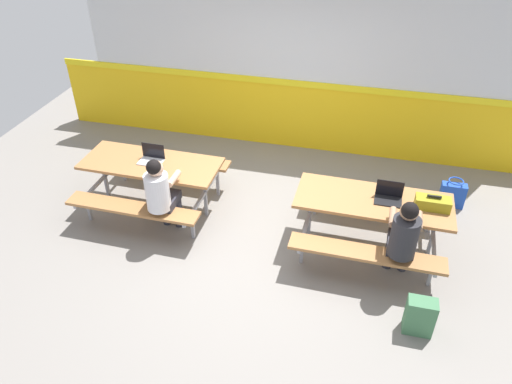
{
  "coord_description": "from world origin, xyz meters",
  "views": [
    {
      "loc": [
        1.26,
        -4.88,
        4.19
      ],
      "look_at": [
        0.0,
        0.17,
        0.55
      ],
      "focal_mm": 34.48,
      "sensor_mm": 36.0,
      "label": 1
    }
  ],
  "objects_px": {
    "laptop_dark": "(389,197)",
    "laptop_silver": "(152,158)",
    "picnic_table_left": "(152,173)",
    "backpack_dark": "(420,316)",
    "student_nearer": "(161,191)",
    "picnic_table_right": "(372,210)",
    "tote_bag_bright": "(452,194)",
    "toolbox_grey": "(433,203)",
    "student_further": "(403,235)"
  },
  "relations": [
    {
      "from": "laptop_dark",
      "to": "toolbox_grey",
      "type": "xyz_separation_m",
      "value": [
        0.5,
        -0.05,
        0.02
      ]
    },
    {
      "from": "picnic_table_right",
      "to": "laptop_silver",
      "type": "distance_m",
      "value": 2.96
    },
    {
      "from": "toolbox_grey",
      "to": "picnic_table_right",
      "type": "bearing_deg",
      "value": 179.07
    },
    {
      "from": "student_further",
      "to": "laptop_dark",
      "type": "bearing_deg",
      "value": 107.41
    },
    {
      "from": "picnic_table_right",
      "to": "laptop_dark",
      "type": "height_order",
      "value": "laptop_dark"
    },
    {
      "from": "tote_bag_bright",
      "to": "toolbox_grey",
      "type": "bearing_deg",
      "value": -110.26
    },
    {
      "from": "picnic_table_left",
      "to": "student_nearer",
      "type": "relative_size",
      "value": 1.56
    },
    {
      "from": "picnic_table_right",
      "to": "toolbox_grey",
      "type": "distance_m",
      "value": 0.71
    },
    {
      "from": "student_nearer",
      "to": "backpack_dark",
      "type": "distance_m",
      "value": 3.32
    },
    {
      "from": "picnic_table_left",
      "to": "student_further",
      "type": "bearing_deg",
      "value": -12.02
    },
    {
      "from": "picnic_table_left",
      "to": "toolbox_grey",
      "type": "xyz_separation_m",
      "value": [
        3.62,
        -0.15,
        0.24
      ]
    },
    {
      "from": "student_nearer",
      "to": "toolbox_grey",
      "type": "distance_m",
      "value": 3.27
    },
    {
      "from": "picnic_table_left",
      "to": "laptop_dark",
      "type": "height_order",
      "value": "laptop_dark"
    },
    {
      "from": "student_nearer",
      "to": "laptop_silver",
      "type": "xyz_separation_m",
      "value": [
        -0.37,
        0.6,
        0.08
      ]
    },
    {
      "from": "laptop_silver",
      "to": "toolbox_grey",
      "type": "relative_size",
      "value": 0.81
    },
    {
      "from": "laptop_silver",
      "to": "laptop_dark",
      "type": "bearing_deg",
      "value": -2.66
    },
    {
      "from": "backpack_dark",
      "to": "student_nearer",
      "type": "bearing_deg",
      "value": 165.65
    },
    {
      "from": "picnic_table_left",
      "to": "laptop_silver",
      "type": "xyz_separation_m",
      "value": [
        0.0,
        0.04,
        0.21
      ]
    },
    {
      "from": "picnic_table_left",
      "to": "picnic_table_right",
      "type": "relative_size",
      "value": 1.0
    },
    {
      "from": "student_further",
      "to": "backpack_dark",
      "type": "relative_size",
      "value": 2.74
    },
    {
      "from": "picnic_table_right",
      "to": "laptop_dark",
      "type": "bearing_deg",
      "value": 11.87
    },
    {
      "from": "laptop_dark",
      "to": "laptop_silver",
      "type": "bearing_deg",
      "value": 177.34
    },
    {
      "from": "student_further",
      "to": "laptop_dark",
      "type": "relative_size",
      "value": 3.73
    },
    {
      "from": "student_further",
      "to": "laptop_silver",
      "type": "bearing_deg",
      "value": 167.34
    },
    {
      "from": "picnic_table_right",
      "to": "backpack_dark",
      "type": "relative_size",
      "value": 4.27
    },
    {
      "from": "backpack_dark",
      "to": "student_further",
      "type": "bearing_deg",
      "value": 110.32
    },
    {
      "from": "student_nearer",
      "to": "tote_bag_bright",
      "type": "height_order",
      "value": "student_nearer"
    },
    {
      "from": "student_nearer",
      "to": "tote_bag_bright",
      "type": "bearing_deg",
      "value": 23.52
    },
    {
      "from": "picnic_table_right",
      "to": "student_further",
      "type": "xyz_separation_m",
      "value": [
        0.35,
        -0.56,
        0.13
      ]
    },
    {
      "from": "student_further",
      "to": "laptop_dark",
      "type": "xyz_separation_m",
      "value": [
        -0.19,
        0.6,
        0.08
      ]
    },
    {
      "from": "student_nearer",
      "to": "toolbox_grey",
      "type": "relative_size",
      "value": 3.02
    },
    {
      "from": "picnic_table_left",
      "to": "toolbox_grey",
      "type": "relative_size",
      "value": 4.69
    },
    {
      "from": "toolbox_grey",
      "to": "tote_bag_bright",
      "type": "distance_m",
      "value": 1.41
    },
    {
      "from": "picnic_table_right",
      "to": "tote_bag_bright",
      "type": "height_order",
      "value": "picnic_table_right"
    },
    {
      "from": "tote_bag_bright",
      "to": "backpack_dark",
      "type": "bearing_deg",
      "value": -101.81
    },
    {
      "from": "student_nearer",
      "to": "laptop_silver",
      "type": "relative_size",
      "value": 3.73
    },
    {
      "from": "backpack_dark",
      "to": "picnic_table_left",
      "type": "bearing_deg",
      "value": 158.86
    },
    {
      "from": "student_further",
      "to": "student_nearer",
      "type": "bearing_deg",
      "value": 177.23
    },
    {
      "from": "picnic_table_left",
      "to": "backpack_dark",
      "type": "relative_size",
      "value": 4.27
    },
    {
      "from": "picnic_table_right",
      "to": "tote_bag_bright",
      "type": "relative_size",
      "value": 4.37
    },
    {
      "from": "student_further",
      "to": "toolbox_grey",
      "type": "distance_m",
      "value": 0.64
    },
    {
      "from": "toolbox_grey",
      "to": "tote_bag_bright",
      "type": "height_order",
      "value": "toolbox_grey"
    },
    {
      "from": "laptop_dark",
      "to": "tote_bag_bright",
      "type": "xyz_separation_m",
      "value": [
        0.94,
        1.15,
        -0.59
      ]
    },
    {
      "from": "backpack_dark",
      "to": "tote_bag_bright",
      "type": "bearing_deg",
      "value": 78.19
    },
    {
      "from": "student_nearer",
      "to": "student_further",
      "type": "bearing_deg",
      "value": -2.77
    },
    {
      "from": "laptop_silver",
      "to": "student_nearer",
      "type": "bearing_deg",
      "value": -58.06
    },
    {
      "from": "laptop_silver",
      "to": "backpack_dark",
      "type": "relative_size",
      "value": 0.74
    },
    {
      "from": "picnic_table_right",
      "to": "backpack_dark",
      "type": "distance_m",
      "value": 1.42
    },
    {
      "from": "laptop_silver",
      "to": "backpack_dark",
      "type": "bearing_deg",
      "value": -21.69
    },
    {
      "from": "picnic_table_right",
      "to": "toolbox_grey",
      "type": "relative_size",
      "value": 4.69
    }
  ]
}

